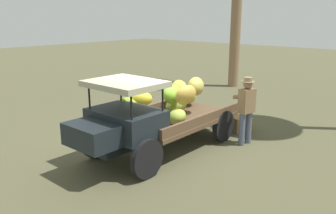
# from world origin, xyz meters

# --- Properties ---
(ground_plane) EXTENTS (60.00, 60.00, 0.00)m
(ground_plane) POSITION_xyz_m (0.00, 0.00, 0.00)
(ground_plane) COLOR brown
(truck) EXTENTS (4.51, 1.83, 1.85)m
(truck) POSITION_xyz_m (0.30, 0.12, 0.92)
(truck) COLOR black
(truck) RESTS_ON ground
(farmer) EXTENTS (0.52, 0.49, 1.71)m
(farmer) POSITION_xyz_m (-1.59, 1.49, 0.97)
(farmer) COLOR #515B73
(farmer) RESTS_ON ground
(wooden_crate) EXTENTS (0.67, 0.66, 0.40)m
(wooden_crate) POSITION_xyz_m (-2.43, 0.92, 0.20)
(wooden_crate) COLOR olive
(wooden_crate) RESTS_ON ground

